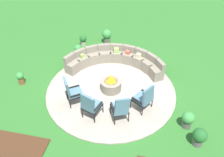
{
  "coord_description": "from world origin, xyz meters",
  "views": [
    {
      "loc": [
        1.42,
        -6.55,
        6.08
      ],
      "look_at": [
        0.0,
        0.2,
        0.45
      ],
      "focal_mm": 36.27,
      "sensor_mm": 36.0,
      "label": 1
    }
  ],
  "objects_px": {
    "potted_plant_1": "(188,119)",
    "potted_plant_5": "(83,40)",
    "potted_plant_2": "(199,137)",
    "potted_plant_3": "(78,50)",
    "potted_plant_0": "(20,78)",
    "fire_pit": "(111,84)",
    "lounge_chair_back_right": "(144,98)",
    "potted_plant_4": "(107,36)",
    "lounge_chair_front_right": "(91,105)",
    "lounge_chair_back_left": "(120,108)",
    "lounge_chair_front_left": "(72,91)",
    "curved_stone_bench": "(115,60)"
  },
  "relations": [
    {
      "from": "fire_pit",
      "to": "curved_stone_bench",
      "type": "distance_m",
      "value": 1.58
    },
    {
      "from": "lounge_chair_front_left",
      "to": "potted_plant_2",
      "type": "height_order",
      "value": "lounge_chair_front_left"
    },
    {
      "from": "potted_plant_2",
      "to": "potted_plant_3",
      "type": "bearing_deg",
      "value": 142.52
    },
    {
      "from": "lounge_chair_front_left",
      "to": "lounge_chair_back_right",
      "type": "xyz_separation_m",
      "value": [
        2.56,
        0.22,
        -0.03
      ]
    },
    {
      "from": "lounge_chair_front_right",
      "to": "lounge_chair_back_left",
      "type": "bearing_deg",
      "value": 22.44
    },
    {
      "from": "lounge_chair_front_right",
      "to": "potted_plant_2",
      "type": "height_order",
      "value": "lounge_chair_front_right"
    },
    {
      "from": "lounge_chair_back_left",
      "to": "lounge_chair_front_left",
      "type": "bearing_deg",
      "value": 139.12
    },
    {
      "from": "curved_stone_bench",
      "to": "potted_plant_3",
      "type": "relative_size",
      "value": 7.15
    },
    {
      "from": "fire_pit",
      "to": "lounge_chair_front_left",
      "type": "relative_size",
      "value": 0.7
    },
    {
      "from": "lounge_chair_back_right",
      "to": "potted_plant_5",
      "type": "height_order",
      "value": "lounge_chair_back_right"
    },
    {
      "from": "curved_stone_bench",
      "to": "potted_plant_4",
      "type": "distance_m",
      "value": 2.23
    },
    {
      "from": "lounge_chair_back_right",
      "to": "potted_plant_2",
      "type": "distance_m",
      "value": 2.13
    },
    {
      "from": "curved_stone_bench",
      "to": "potted_plant_2",
      "type": "relative_size",
      "value": 6.4
    },
    {
      "from": "curved_stone_bench",
      "to": "potted_plant_4",
      "type": "height_order",
      "value": "curved_stone_bench"
    },
    {
      "from": "lounge_chair_back_right",
      "to": "potted_plant_3",
      "type": "height_order",
      "value": "lounge_chair_back_right"
    },
    {
      "from": "potted_plant_0",
      "to": "potted_plant_1",
      "type": "xyz_separation_m",
      "value": [
        6.54,
        -0.9,
        0.05
      ]
    },
    {
      "from": "potted_plant_3",
      "to": "lounge_chair_front_right",
      "type": "bearing_deg",
      "value": -65.16
    },
    {
      "from": "lounge_chair_front_left",
      "to": "potted_plant_4",
      "type": "xyz_separation_m",
      "value": [
        0.21,
        4.64,
        -0.23
      ]
    },
    {
      "from": "fire_pit",
      "to": "lounge_chair_front_right",
      "type": "height_order",
      "value": "lounge_chair_front_right"
    },
    {
      "from": "potted_plant_2",
      "to": "lounge_chair_front_left",
      "type": "bearing_deg",
      "value": 168.65
    },
    {
      "from": "potted_plant_2",
      "to": "curved_stone_bench",
      "type": "bearing_deg",
      "value": 133.62
    },
    {
      "from": "lounge_chair_back_right",
      "to": "potted_plant_2",
      "type": "xyz_separation_m",
      "value": [
        1.81,
        -1.1,
        -0.25
      ]
    },
    {
      "from": "potted_plant_1",
      "to": "potted_plant_5",
      "type": "relative_size",
      "value": 1.18
    },
    {
      "from": "lounge_chair_front_right",
      "to": "potted_plant_1",
      "type": "xyz_separation_m",
      "value": [
        3.22,
        0.29,
        -0.28
      ]
    },
    {
      "from": "fire_pit",
      "to": "potted_plant_4",
      "type": "relative_size",
      "value": 1.12
    },
    {
      "from": "lounge_chair_back_right",
      "to": "potted_plant_0",
      "type": "distance_m",
      "value": 5.07
    },
    {
      "from": "lounge_chair_back_right",
      "to": "potted_plant_5",
      "type": "distance_m",
      "value": 5.27
    },
    {
      "from": "potted_plant_1",
      "to": "lounge_chair_back_right",
      "type": "bearing_deg",
      "value": 163.17
    },
    {
      "from": "curved_stone_bench",
      "to": "potted_plant_2",
      "type": "distance_m",
      "value": 4.78
    },
    {
      "from": "potted_plant_4",
      "to": "potted_plant_0",
      "type": "bearing_deg",
      "value": -124.15
    },
    {
      "from": "fire_pit",
      "to": "potted_plant_4",
      "type": "distance_m",
      "value": 3.77
    },
    {
      "from": "fire_pit",
      "to": "potted_plant_4",
      "type": "bearing_deg",
      "value": 105.4
    },
    {
      "from": "curved_stone_bench",
      "to": "potted_plant_2",
      "type": "bearing_deg",
      "value": -46.38
    },
    {
      "from": "lounge_chair_front_right",
      "to": "potted_plant_2",
      "type": "relative_size",
      "value": 1.76
    },
    {
      "from": "potted_plant_1",
      "to": "potted_plant_5",
      "type": "distance_m",
      "value": 6.65
    },
    {
      "from": "lounge_chair_front_right",
      "to": "lounge_chair_back_right",
      "type": "relative_size",
      "value": 1.08
    },
    {
      "from": "lounge_chair_back_right",
      "to": "lounge_chair_front_right",
      "type": "bearing_deg",
      "value": 144.97
    },
    {
      "from": "lounge_chair_front_left",
      "to": "potted_plant_1",
      "type": "xyz_separation_m",
      "value": [
        4.06,
        -0.23,
        -0.29
      ]
    },
    {
      "from": "fire_pit",
      "to": "potted_plant_0",
      "type": "xyz_separation_m",
      "value": [
        -3.69,
        -0.34,
        -0.03
      ]
    },
    {
      "from": "potted_plant_2",
      "to": "potted_plant_3",
      "type": "distance_m",
      "value": 6.58
    },
    {
      "from": "fire_pit",
      "to": "potted_plant_0",
      "type": "height_order",
      "value": "fire_pit"
    },
    {
      "from": "curved_stone_bench",
      "to": "potted_plant_4",
      "type": "relative_size",
      "value": 5.77
    },
    {
      "from": "fire_pit",
      "to": "lounge_chair_back_right",
      "type": "relative_size",
      "value": 0.76
    },
    {
      "from": "fire_pit",
      "to": "lounge_chair_back_right",
      "type": "height_order",
      "value": "lounge_chair_back_right"
    },
    {
      "from": "fire_pit",
      "to": "potted_plant_3",
      "type": "bearing_deg",
      "value": 134.16
    },
    {
      "from": "potted_plant_4",
      "to": "potted_plant_5",
      "type": "bearing_deg",
      "value": -157.29
    },
    {
      "from": "fire_pit",
      "to": "potted_plant_0",
      "type": "relative_size",
      "value": 1.49
    },
    {
      "from": "lounge_chair_front_left",
      "to": "potted_plant_5",
      "type": "distance_m",
      "value": 4.28
    },
    {
      "from": "lounge_chair_back_right",
      "to": "potted_plant_4",
      "type": "distance_m",
      "value": 5.01
    },
    {
      "from": "lounge_chair_front_left",
      "to": "potted_plant_0",
      "type": "distance_m",
      "value": 2.59
    }
  ]
}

